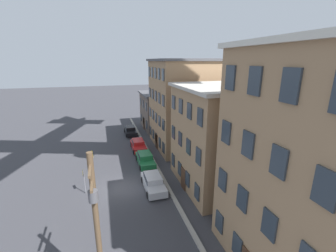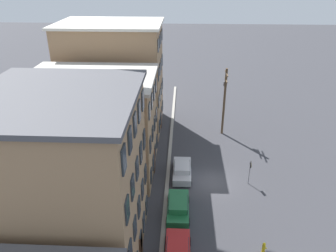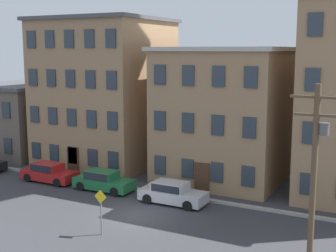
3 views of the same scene
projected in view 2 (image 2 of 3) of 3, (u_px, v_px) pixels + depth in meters
ground_plane at (213, 182)px, 32.40m from camera, size 200.00×200.00×0.00m
kerb_strip at (168, 180)px, 32.55m from camera, size 56.00×0.36×0.16m
apartment_midblock at (67, 184)px, 21.45m from camera, size 10.27×9.77×12.64m
apartment_far at (94, 125)px, 32.24m from camera, size 9.37×12.23×10.17m
apartment_annex at (114, 77)px, 40.93m from camera, size 9.23×12.22×13.39m
car_green at (178, 207)px, 27.90m from camera, size 4.40×1.92×1.43m
car_silver at (182, 170)px, 33.00m from camera, size 4.40×1.92×1.43m
caution_sign at (250, 169)px, 31.40m from camera, size 0.84×0.08×2.58m
utility_pole at (224, 98)px, 39.82m from camera, size 2.40×0.44×8.49m
fire_hydrant at (264, 248)px, 24.17m from camera, size 0.24×0.34×0.96m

